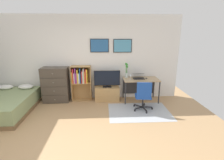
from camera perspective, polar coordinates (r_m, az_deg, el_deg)
name	(u,v)px	position (r m, az deg, el deg)	size (l,w,h in m)	color
ground_plane	(76,141)	(3.68, -12.28, -19.78)	(7.20, 7.20, 0.00)	tan
wall_back_with_posters	(86,58)	(5.47, -9.02, 7.42)	(6.12, 0.09, 2.70)	white
area_rug	(139,112)	(4.80, 9.28, -10.65)	(1.70, 1.20, 0.01)	#B2B7BC
bed	(5,104)	(5.48, -32.88, -7.02)	(1.41, 1.94, 0.59)	brown
dresser	(56,85)	(5.56, -18.79, -1.55)	(0.81, 0.46, 1.11)	#4C4238
bookshelf	(81,80)	(5.41, -10.75, 0.15)	(0.63, 0.30, 1.14)	tan
tv_stand	(107,93)	(5.46, -1.68, -4.61)	(0.79, 0.41, 0.46)	tan
television	(107,79)	(5.29, -1.72, 0.37)	(0.83, 0.16, 0.54)	black
desk	(140,82)	(5.44, 9.67, -0.71)	(1.11, 0.62, 0.74)	tan
office_chair	(143,95)	(4.72, 10.77, -5.21)	(0.57, 0.58, 0.86)	#232326
laptop	(138,76)	(5.38, 9.07, 1.26)	(0.36, 0.39, 0.16)	black
computer_mouse	(146,78)	(5.35, 11.76, 0.54)	(0.06, 0.10, 0.03)	#262628
bamboo_vase	(127,70)	(5.38, 5.04, 3.40)	(0.10, 0.10, 0.48)	silver
wine_glass	(131,75)	(5.19, 6.39, 1.67)	(0.07, 0.07, 0.18)	silver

